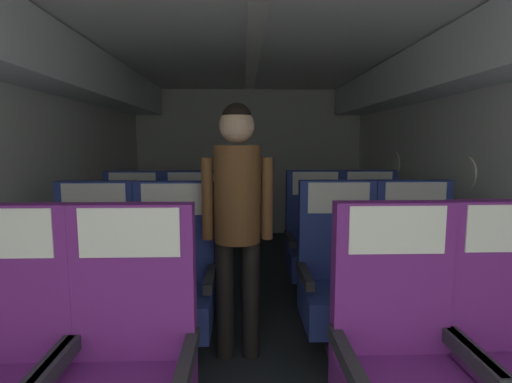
{
  "coord_description": "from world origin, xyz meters",
  "views": [
    {
      "loc": [
        -0.09,
        -0.11,
        1.34
      ],
      "look_at": [
        0.0,
        2.59,
        1.0
      ],
      "focal_mm": 27.52,
      "sensor_mm": 36.0,
      "label": 1
    }
  ],
  "objects": [
    {
      "name": "seat_b_right_window",
      "position": [
        0.53,
        2.29,
        0.46
      ],
      "size": [
        0.53,
        0.5,
        1.09
      ],
      "color": "#38383D",
      "rests_on": "ground"
    },
    {
      "name": "fuselage_shell",
      "position": [
        0.0,
        3.05,
        1.56
      ],
      "size": [
        3.38,
        5.66,
        2.15
      ],
      "color": "silver",
      "rests_on": "ground"
    },
    {
      "name": "seat_b_left_window",
      "position": [
        -1.03,
        2.28,
        0.46
      ],
      "size": [
        0.53,
        0.5,
        1.09
      ],
      "color": "#38383D",
      "rests_on": "ground"
    },
    {
      "name": "seat_a_left_aisle",
      "position": [
        -0.54,
        1.34,
        0.46
      ],
      "size": [
        0.53,
        0.5,
        1.09
      ],
      "color": "#38383D",
      "rests_on": "ground"
    },
    {
      "name": "seat_c_right_window",
      "position": [
        0.55,
        3.2,
        0.46
      ],
      "size": [
        0.53,
        0.5,
        1.09
      ],
      "color": "#38383D",
      "rests_on": "ground"
    },
    {
      "name": "seat_c_left_aisle",
      "position": [
        -0.54,
        3.19,
        0.46
      ],
      "size": [
        0.53,
        0.5,
        1.09
      ],
      "color": "#38383D",
      "rests_on": "ground"
    },
    {
      "name": "seat_c_right_aisle",
      "position": [
        1.03,
        3.21,
        0.46
      ],
      "size": [
        0.53,
        0.5,
        1.09
      ],
      "color": "#38383D",
      "rests_on": "ground"
    },
    {
      "name": "seat_a_right_window",
      "position": [
        0.54,
        1.35,
        0.46
      ],
      "size": [
        0.53,
        0.5,
        1.09
      ],
      "color": "#38383D",
      "rests_on": "ground"
    },
    {
      "name": "seat_b_left_aisle",
      "position": [
        -0.53,
        2.26,
        0.46
      ],
      "size": [
        0.53,
        0.5,
        1.09
      ],
      "color": "#38383D",
      "rests_on": "ground"
    },
    {
      "name": "seat_b_right_aisle",
      "position": [
        1.03,
        2.29,
        0.46
      ],
      "size": [
        0.53,
        0.5,
        1.09
      ],
      "color": "#38383D",
      "rests_on": "ground"
    },
    {
      "name": "seat_c_left_window",
      "position": [
        -1.04,
        3.18,
        0.46
      ],
      "size": [
        0.53,
        0.5,
        1.09
      ],
      "color": "#38383D",
      "rests_on": "ground"
    },
    {
      "name": "ground",
      "position": [
        0.0,
        2.8,
        -0.01
      ],
      "size": [
        3.5,
        6.01,
        0.02
      ],
      "primitive_type": "cube",
      "color": "#23282D"
    },
    {
      "name": "flight_attendant",
      "position": [
        -0.12,
        2.23,
        0.96
      ],
      "size": [
        0.43,
        0.28,
        1.57
      ],
      "rotation": [
        0.0,
        0.0,
        0.2
      ],
      "color": "black",
      "rests_on": "ground"
    }
  ]
}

